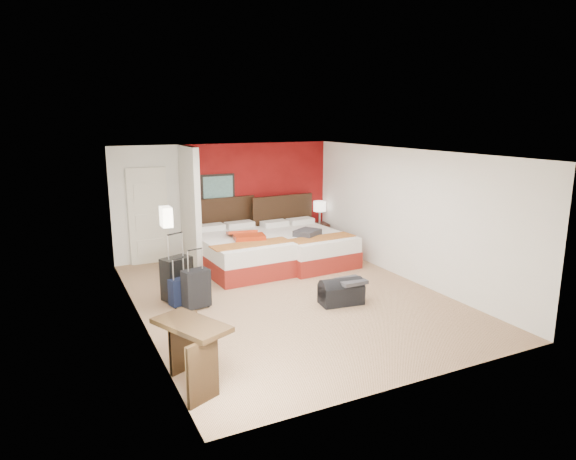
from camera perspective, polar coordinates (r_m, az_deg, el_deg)
ground at (r=8.81m, az=0.13°, el=-7.62°), size 6.50×6.50×0.00m
room_walls at (r=9.30m, az=-11.57°, el=1.25°), size 5.02×6.52×2.50m
red_accent_panel at (r=11.66m, az=-3.56°, el=3.74°), size 3.50×0.04×2.50m
partition_wall at (r=10.53m, az=-11.09°, el=2.56°), size 0.12×1.20×2.50m
entry_door at (r=10.98m, az=-15.62°, el=1.54°), size 0.82×0.06×2.05m
bed_left at (r=10.37m, az=-5.54°, el=-2.61°), size 1.67×2.30×0.67m
bed_right at (r=10.87m, az=1.92°, el=-1.91°), size 1.64×2.24×0.64m
red_suitcase_open at (r=10.22m, az=-4.86°, el=-0.59°), size 0.75×0.94×0.10m
jacket_bundle at (r=10.47m, az=2.22°, el=-0.31°), size 0.66×0.62×0.12m
nightstand at (r=12.24m, az=3.58°, el=-0.48°), size 0.44×0.44×0.55m
table_lamp at (r=12.13m, az=3.62°, el=2.02°), size 0.30×0.30×0.54m
suitcase_black at (r=8.74m, az=-12.52°, el=-5.58°), size 0.57×0.47×0.73m
suitcase_charcoal at (r=8.36m, az=-10.41°, el=-6.73°), size 0.46×0.34×0.62m
suitcase_navy at (r=8.52m, az=-12.26°, el=-7.07°), size 0.36×0.27×0.44m
duffel_bag at (r=8.50m, az=6.07°, el=-7.19°), size 0.75×0.46×0.36m
jacket_draped at (r=8.46m, az=7.15°, el=-5.78°), size 0.47×0.40×0.06m
desk at (r=6.05m, az=-10.81°, el=-13.72°), size 0.81×1.05×0.78m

